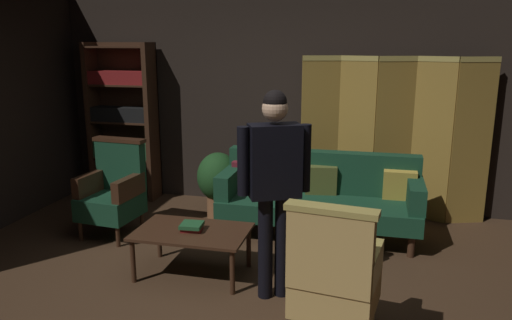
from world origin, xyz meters
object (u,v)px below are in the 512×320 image
coffee_table (192,235)px  potted_plant (218,180)px  folding_screen (393,136)px  armchair_gilt_accent (334,276)px  bookshelf (123,120)px  book_green_cloth (192,225)px  book_red_leather (192,229)px  velvet_couch (320,194)px  standing_figure (274,176)px  armchair_wing_left (113,191)px

coffee_table → potted_plant: 1.51m
folding_screen → armchair_gilt_accent: bearing=-99.0°
folding_screen → potted_plant: 2.12m
folding_screen → bookshelf: bearing=-179.8°
armchair_gilt_accent → bookshelf: bearing=138.1°
coffee_table → armchair_gilt_accent: armchair_gilt_accent is taller
book_green_cloth → book_red_leather: bearing=0.0°
potted_plant → book_green_cloth: bearing=-81.0°
potted_plant → book_red_leather: bearing=-81.0°
armchair_gilt_accent → book_red_leather: 1.50m
coffee_table → armchair_gilt_accent: size_ratio=0.96×
bookshelf → potted_plant: (1.47, -0.50, -0.60)m
folding_screen → book_red_leather: size_ratio=11.98×
bookshelf → velvet_couch: bearing=-15.3°
armchair_gilt_accent → coffee_table: bearing=151.3°
armchair_gilt_accent → potted_plant: size_ratio=1.32×
standing_figure → bookshelf: bearing=138.6°
standing_figure → book_green_cloth: bearing=165.3°
standing_figure → book_green_cloth: size_ratio=9.04×
coffee_table → standing_figure: bearing=-14.8°
folding_screen → standing_figure: bearing=-113.5°
bookshelf → armchair_wing_left: bookshelf is taller
book_red_leather → coffee_table: bearing=18.2°
folding_screen → standing_figure: folding_screen is taller
armchair_wing_left → book_green_cloth: armchair_wing_left is taller
folding_screen → armchair_wing_left: size_ratio=2.08×
velvet_couch → potted_plant: bearing=169.1°
velvet_couch → potted_plant: size_ratio=2.68×
coffee_table → potted_plant: bearing=99.1°
armchair_gilt_accent → armchair_wing_left: 2.87m
folding_screen → coffee_table: 2.73m
coffee_table → armchair_wing_left: (-1.17, 0.71, 0.12)m
book_red_leather → book_green_cloth: size_ratio=0.96×
folding_screen → book_green_cloth: (-1.75, -2.01, -0.52)m
potted_plant → book_red_leather: size_ratio=4.38×
potted_plant → book_red_leather: potted_plant is taller
bookshelf → book_red_leather: size_ratio=11.37×
armchair_gilt_accent → book_green_cloth: (-1.32, 0.72, -0.02)m
velvet_couch → folding_screen: bearing=45.0°
folding_screen → potted_plant: folding_screen is taller
armchair_wing_left → folding_screen: bearing=24.0°
folding_screen → velvet_couch: 1.19m
bookshelf → velvet_couch: 2.86m
armchair_gilt_accent → potted_plant: (-1.55, 2.21, -0.03)m
armchair_wing_left → book_green_cloth: size_ratio=5.53×
velvet_couch → book_red_leather: bearing=-128.3°
velvet_couch → standing_figure: (-0.21, -1.46, 0.57)m
bookshelf → standing_figure: 3.33m
potted_plant → book_green_cloth: (0.24, -1.49, 0.01)m
book_red_leather → potted_plant: bearing=99.0°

